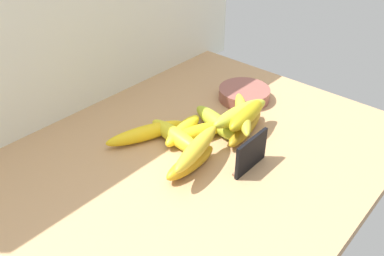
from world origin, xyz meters
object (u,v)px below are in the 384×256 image
Objects in this scene: banana_1 at (245,127)px; banana_4 at (191,162)px; banana_3 at (217,123)px; banana_10 at (247,115)px; fruit_bowl at (244,94)px; banana_5 at (197,133)px; banana_0 at (177,137)px; banana_7 at (243,114)px; banana_8 at (240,113)px; banana_6 at (146,133)px; banana_2 at (183,130)px; banana_9 at (197,148)px; chalkboard_sign at (251,154)px.

banana_4 is at bearing 176.97° from banana_1.
banana_10 reaches higher than banana_3.
fruit_bowl is at bearing 36.26° from banana_10.
fruit_bowl is 24.96cm from banana_5.
banana_0 is 0.97× the size of banana_7.
banana_4 is 19.30cm from banana_8.
banana_1 is 1.15× the size of banana_10.
banana_5 reaches higher than fruit_bowl.
banana_6 is (-15.15, 10.61, -0.22)cm from banana_3.
banana_1 is at bearing -42.99° from banana_6.
banana_1 and banana_5 have the same top height.
banana_1 is 1.17× the size of banana_5.
fruit_bowl is at bearing 15.59° from banana_4.
banana_2 is 0.80× the size of banana_9.
banana_0 is at bearing 152.58° from banana_5.
banana_0 reaches higher than banana_6.
banana_1 is 4.16cm from banana_10.
banana_2 is 15.64cm from banana_7.
banana_6 is at bearing 88.89° from banana_9.
banana_0 is at bearing 67.97° from banana_9.
banana_6 is at bearing 137.01° from banana_1.
chalkboard_sign is 0.72× the size of banana_4.
banana_0 is 11.25cm from banana_9.
banana_1 is 25.35cm from banana_6.
fruit_bowl is at bearing 33.03° from banana_7.
banana_5 is 12.55cm from banana_7.
banana_3 is 0.96× the size of banana_9.
banana_7 reaches higher than fruit_bowl.
banana_9 is (-33.47, -10.47, 4.15)cm from fruit_bowl.
banana_2 reaches higher than fruit_bowl.
banana_9 is (-15.48, -6.50, 3.70)cm from banana_3.
fruit_bowl is at bearing 12.44° from banana_3.
banana_9 reaches higher than banana_1.
banana_0 is at bearing 144.46° from banana_10.
banana_5 is (-6.77, 0.88, -0.15)cm from banana_3.
banana_10 is (0.53, -1.57, 0.01)cm from banana_8.
banana_8 is (-0.95, 0.04, 0.49)cm from banana_7.
banana_1 is 15.98cm from banana_2.
banana_0 is 10.21cm from banana_4.
banana_10 is (-14.99, -10.99, 4.39)cm from fruit_bowl.
chalkboard_sign is 14.61cm from banana_7.
banana_8 is (-0.92, 1.22, 4.12)cm from banana_1.
banana_8 is (2.47, -5.46, 3.93)cm from banana_3.
banana_0 is at bearing 146.10° from banana_1.
banana_4 is 0.94× the size of banana_10.
banana_2 is 0.94× the size of banana_5.
banana_8 is 0.96× the size of banana_9.
banana_1 and banana_4 have the same top height.
banana_0 is 1.19× the size of banana_10.
banana_0 is at bearing 103.04° from chalkboard_sign.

